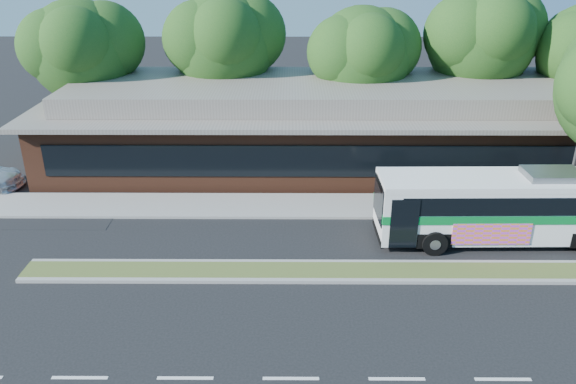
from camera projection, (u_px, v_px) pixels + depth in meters
name	position (u px, v px, depth m)	size (l,w,h in m)	color
ground	(373.00, 282.00, 20.44)	(120.00, 120.00, 0.00)	black
median_strip	(371.00, 271.00, 20.96)	(26.00, 1.10, 0.15)	#425022
sidewalk	(355.00, 206.00, 26.27)	(44.00, 2.60, 0.12)	gray
parking_lot	(8.00, 177.00, 29.68)	(14.00, 12.00, 0.01)	black
plaza_building	(345.00, 123.00, 31.47)	(33.20, 11.20, 4.45)	#542A1A
tree_bg_a	(89.00, 48.00, 32.00)	(6.47, 5.80, 8.63)	black
tree_bg_b	(230.00, 41.00, 32.77)	(6.69, 6.00, 9.00)	black
tree_bg_c	(368.00, 53.00, 32.03)	(6.24, 5.60, 8.26)	black
tree_bg_d	(488.00, 36.00, 32.59)	(6.91, 6.20, 9.37)	black
transit_bus	(515.00, 203.00, 22.66)	(11.03, 2.70, 3.08)	white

